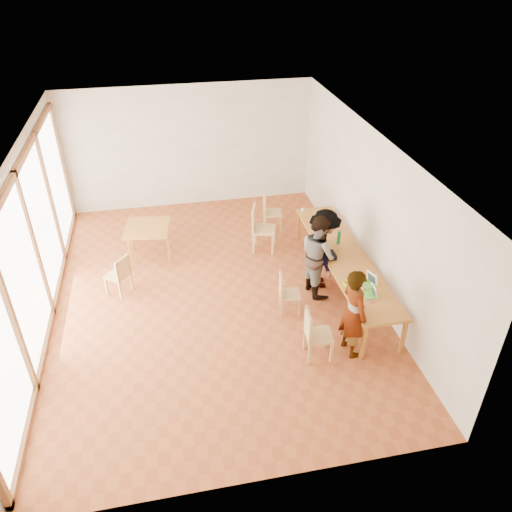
{
  "coord_description": "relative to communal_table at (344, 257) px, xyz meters",
  "views": [
    {
      "loc": [
        -0.7,
        -7.69,
        5.85
      ],
      "look_at": [
        0.75,
        -0.49,
        1.1
      ],
      "focal_mm": 35.0,
      "sensor_mm": 36.0,
      "label": 1
    }
  ],
  "objects": [
    {
      "name": "green_bottle",
      "position": [
        0.02,
        0.43,
        0.19
      ],
      "size": [
        0.07,
        0.07,
        0.28
      ],
      "primitive_type": "cylinder",
      "color": "#137338",
      "rests_on": "communal_table"
    },
    {
      "name": "laptop_near",
      "position": [
        0.01,
        -1.27,
        0.1
      ],
      "size": [
        0.21,
        0.24,
        0.2
      ],
      "rotation": [
        0.0,
        0.0,
        -0.04
      ],
      "color": "#59C439",
      "rests_on": "communal_table"
    },
    {
      "name": "person_far",
      "position": [
        -0.36,
        0.2,
        0.11
      ],
      "size": [
        0.72,
        1.11,
        1.62
      ],
      "primitive_type": "imported",
      "rotation": [
        0.0,
        0.0,
        1.45
      ],
      "color": "gray",
      "rests_on": "ground"
    },
    {
      "name": "side_table",
      "position": [
        -3.64,
        1.85,
        -0.03
      ],
      "size": [
        0.9,
        0.9,
        0.75
      ],
      "rotation": [
        0.0,
        0.0,
        -0.14
      ],
      "color": "#B87428",
      "rests_on": "ground"
    },
    {
      "name": "clear_glass",
      "position": [
        -0.13,
        -1.16,
        0.09
      ],
      "size": [
        0.07,
        0.07,
        0.09
      ],
      "primitive_type": "cylinder",
      "color": "silver",
      "rests_on": "communal_table"
    },
    {
      "name": "chair_empty",
      "position": [
        -0.9,
        2.53,
        -0.15
      ],
      "size": [
        0.48,
        0.48,
        0.48
      ],
      "rotation": [
        0.0,
        0.0,
        -0.15
      ],
      "color": "tan",
      "rests_on": "ground"
    },
    {
      "name": "window_wall",
      "position": [
        -5.46,
        0.27,
        0.8
      ],
      "size": [
        0.1,
        8.0,
        3.0
      ],
      "primitive_type": "cube",
      "color": "white",
      "rests_on": "ground"
    },
    {
      "name": "laptop_far",
      "position": [
        -0.06,
        1.23,
        0.11
      ],
      "size": [
        0.31,
        0.33,
        0.23
      ],
      "rotation": [
        0.0,
        0.0,
        0.38
      ],
      "color": "#59C439",
      "rests_on": "communal_table"
    },
    {
      "name": "laptop_mid",
      "position": [
        0.11,
        -0.96,
        0.11
      ],
      "size": [
        0.3,
        0.31,
        0.22
      ],
      "rotation": [
        0.0,
        0.0,
        0.34
      ],
      "color": "#59C439",
      "rests_on": "communal_table"
    },
    {
      "name": "wall_right",
      "position": [
        0.5,
        0.27,
        0.8
      ],
      "size": [
        0.1,
        8.0,
        3.0
      ],
      "primitive_type": "cube",
      "color": "silver",
      "rests_on": "ground"
    },
    {
      "name": "condiment_cup",
      "position": [
        -0.28,
        1.88,
        0.08
      ],
      "size": [
        0.08,
        0.08,
        0.06
      ],
      "primitive_type": "cylinder",
      "color": "white",
      "rests_on": "communal_table"
    },
    {
      "name": "wall_front",
      "position": [
        -2.5,
        -3.73,
        0.8
      ],
      "size": [
        6.0,
        0.1,
        3.0
      ],
      "primitive_type": "cube",
      "color": "silver",
      "rests_on": "ground"
    },
    {
      "name": "person_near",
      "position": [
        -0.47,
        -1.7,
        0.1
      ],
      "size": [
        0.49,
        0.65,
        1.6
      ],
      "primitive_type": "imported",
      "rotation": [
        0.0,
        0.0,
        1.77
      ],
      "color": "gray",
      "rests_on": "ground"
    },
    {
      "name": "wall_back",
      "position": [
        -2.5,
        4.27,
        0.8
      ],
      "size": [
        6.0,
        0.1,
        3.0
      ],
      "primitive_type": "cube",
      "color": "silver",
      "rests_on": "ground"
    },
    {
      "name": "pink_phone",
      "position": [
        -0.03,
        -1.42,
        0.05
      ],
      "size": [
        0.05,
        0.1,
        0.01
      ],
      "primitive_type": "cube",
      "color": "#C24364",
      "rests_on": "communal_table"
    },
    {
      "name": "person_mid",
      "position": [
        -0.5,
        0.03,
        0.11
      ],
      "size": [
        0.72,
        0.87,
        1.62
      ],
      "primitive_type": "imported",
      "rotation": [
        0.0,
        0.0,
        1.72
      ],
      "color": "gray",
      "rests_on": "ground"
    },
    {
      "name": "ground",
      "position": [
        -2.5,
        0.27,
        -0.7
      ],
      "size": [
        8.0,
        8.0,
        0.0
      ],
      "primitive_type": "plane",
      "color": "#A35127",
      "rests_on": "ground"
    },
    {
      "name": "communal_table",
      "position": [
        0.0,
        0.0,
        0.0
      ],
      "size": [
        0.8,
        4.0,
        0.75
      ],
      "color": "#B87428",
      "rests_on": "ground"
    },
    {
      "name": "yellow_mug",
      "position": [
        -0.31,
        -0.96,
        0.1
      ],
      "size": [
        0.16,
        0.16,
        0.1
      ],
      "primitive_type": "imported",
      "rotation": [
        0.0,
        0.0,
        0.36
      ],
      "color": "#CDCC0B",
      "rests_on": "communal_table"
    },
    {
      "name": "black_pouch",
      "position": [
        -0.28,
        -0.01,
        0.09
      ],
      "size": [
        0.16,
        0.26,
        0.09
      ],
      "primitive_type": "cube",
      "color": "black",
      "rests_on": "communal_table"
    },
    {
      "name": "chair_spare",
      "position": [
        -4.18,
        0.65,
        -0.19
      ],
      "size": [
        0.54,
        0.54,
        0.44
      ],
      "rotation": [
        0.0,
        0.0,
        2.48
      ],
      "color": "tan",
      "rests_on": "ground"
    },
    {
      "name": "ceiling",
      "position": [
        -2.5,
        0.27,
        2.32
      ],
      "size": [
        6.0,
        8.0,
        0.04
      ],
      "primitive_type": "cube",
      "color": "white",
      "rests_on": "wall_back"
    },
    {
      "name": "chair_far",
      "position": [
        -1.3,
        1.73,
        -0.07
      ],
      "size": [
        0.6,
        0.6,
        0.55
      ],
      "rotation": [
        0.0,
        0.0,
        -0.3
      ],
      "color": "tan",
      "rests_on": "ground"
    },
    {
      "name": "chair_mid",
      "position": [
        -1.27,
        -0.49,
        -0.22
      ],
      "size": [
        0.42,
        0.42,
        0.42
      ],
      "rotation": [
        0.0,
        0.0,
        -0.15
      ],
      "color": "tan",
      "rests_on": "ground"
    },
    {
      "name": "chair_near",
      "position": [
        -1.11,
        -1.7,
        -0.15
      ],
      "size": [
        0.45,
        0.45,
        0.48
      ],
      "rotation": [
        0.0,
        0.0,
        -0.07
      ],
      "color": "tan",
      "rests_on": "ground"
    }
  ]
}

